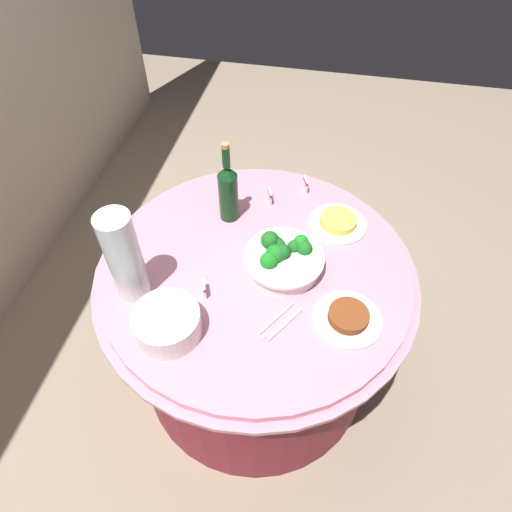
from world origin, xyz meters
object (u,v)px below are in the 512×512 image
(decorative_fruit_vase, at_px, (125,259))
(serving_tongs, at_px, (279,323))
(food_plate_stir_fry, at_px, (348,318))
(label_placard_rear, at_px, (306,184))
(plate_stack, at_px, (167,323))
(label_placard_front, at_px, (270,196))
(food_plate_fried_egg, at_px, (338,222))
(broccoli_bowl, at_px, (283,258))
(wine_bottle, at_px, (228,191))
(label_placard_mid, at_px, (204,288))

(decorative_fruit_vase, height_order, serving_tongs, decorative_fruit_vase)
(food_plate_stir_fry, bearing_deg, decorative_fruit_vase, 91.80)
(food_plate_stir_fry, height_order, label_placard_rear, label_placard_rear)
(plate_stack, xyz_separation_m, food_plate_stir_fry, (0.15, -0.55, -0.03))
(plate_stack, relative_size, label_placard_front, 3.82)
(food_plate_stir_fry, height_order, food_plate_fried_egg, food_plate_stir_fry)
(broccoli_bowl, distance_m, decorative_fruit_vase, 0.53)
(broccoli_bowl, xyz_separation_m, plate_stack, (-0.33, 0.31, 0.00))
(food_plate_stir_fry, height_order, label_placard_front, label_placard_front)
(plate_stack, relative_size, decorative_fruit_vase, 0.62)
(label_placard_front, bearing_deg, wine_bottle, 130.05)
(plate_stack, height_order, food_plate_stir_fry, plate_stack)
(food_plate_stir_fry, xyz_separation_m, label_placard_mid, (0.01, 0.48, 0.02))
(serving_tongs, height_order, label_placard_front, label_placard_front)
(label_placard_front, relative_size, label_placard_mid, 1.00)
(plate_stack, height_order, label_placard_mid, plate_stack)
(serving_tongs, bearing_deg, label_placard_mid, 76.00)
(decorative_fruit_vase, distance_m, label_placard_front, 0.66)
(decorative_fruit_vase, xyz_separation_m, label_placard_rear, (0.63, -0.50, -0.13))
(food_plate_fried_egg, height_order, label_placard_mid, label_placard_mid)
(food_plate_fried_egg, height_order, label_placard_front, label_placard_front)
(serving_tongs, xyz_separation_m, label_placard_front, (0.56, 0.14, 0.03))
(wine_bottle, xyz_separation_m, label_placard_rear, (0.22, -0.27, -0.10))
(plate_stack, xyz_separation_m, decorative_fruit_vase, (0.13, 0.17, 0.12))
(serving_tongs, relative_size, label_placard_front, 2.88)
(broccoli_bowl, height_order, food_plate_stir_fry, broccoli_bowl)
(plate_stack, bearing_deg, decorative_fruit_vase, 51.82)
(decorative_fruit_vase, bearing_deg, plate_stack, -128.18)
(wine_bottle, bearing_deg, decorative_fruit_vase, 151.39)
(broccoli_bowl, bearing_deg, label_placard_rear, -3.26)
(plate_stack, xyz_separation_m, label_placard_mid, (0.16, -0.07, -0.01))
(food_plate_fried_egg, distance_m, label_placard_mid, 0.59)
(label_placard_mid, relative_size, label_placard_rear, 1.00)
(wine_bottle, distance_m, serving_tongs, 0.54)
(wine_bottle, bearing_deg, serving_tongs, -148.62)
(wine_bottle, distance_m, label_placard_mid, 0.39)
(food_plate_stir_fry, bearing_deg, plate_stack, 105.60)
(decorative_fruit_vase, relative_size, food_plate_fried_egg, 1.55)
(plate_stack, distance_m, decorative_fruit_vase, 0.24)
(decorative_fruit_vase, relative_size, label_placard_rear, 6.18)
(plate_stack, distance_m, label_placard_front, 0.69)
(decorative_fruit_vase, height_order, food_plate_fried_egg, decorative_fruit_vase)
(broccoli_bowl, xyz_separation_m, food_plate_fried_egg, (0.25, -0.17, -0.03))
(serving_tongs, distance_m, food_plate_stir_fry, 0.22)
(food_plate_stir_fry, xyz_separation_m, label_placard_rear, (0.61, 0.22, 0.02))
(wine_bottle, relative_size, label_placard_rear, 6.11)
(serving_tongs, xyz_separation_m, label_placard_rear, (0.67, 0.00, 0.03))
(label_placard_front, distance_m, label_placard_mid, 0.52)
(decorative_fruit_vase, distance_m, label_placard_rear, 0.81)
(plate_stack, height_order, food_plate_fried_egg, plate_stack)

